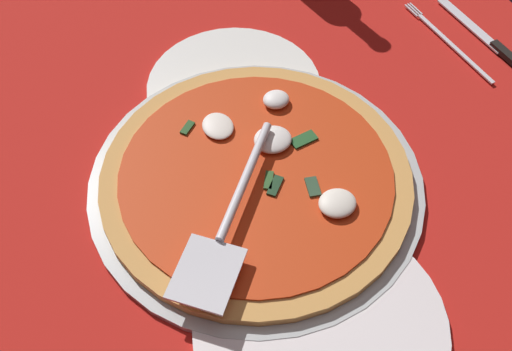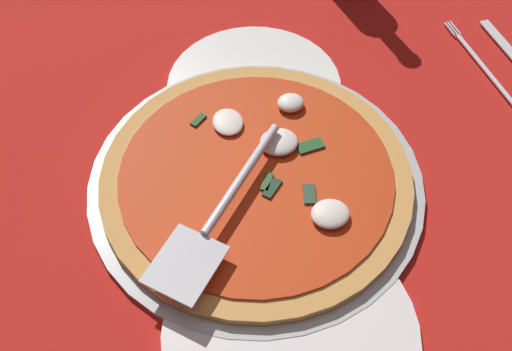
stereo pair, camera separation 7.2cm
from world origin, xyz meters
TOP-DOWN VIEW (x-y plane):
  - ground_plane at (0.00, 0.00)cm, footprint 105.78×105.78cm
  - checker_pattern at (0.00, 0.00)cm, footprint 105.78×105.78cm
  - pizza_pan at (-2.61, 3.72)cm, footprint 39.20×39.20cm
  - dinner_plate_left at (-18.48, 7.41)cm, footprint 23.12×23.12cm
  - dinner_plate_right at (16.21, 2.60)cm, footprint 25.73×25.73cm
  - pizza at (-2.70, 3.89)cm, footprint 36.24×36.24cm
  - pizza_server at (3.11, -1.94)cm, footprint 20.58×18.75cm
  - place_setting_far at (-13.16, 41.51)cm, footprint 20.18×12.77cm

SIDE VIEW (x-z plane):
  - ground_plane at x=0.00cm, z-range -0.80..0.00cm
  - checker_pattern at x=0.00cm, z-range 0.00..0.10cm
  - place_setting_far at x=-13.16cm, z-range -0.23..1.17cm
  - dinner_plate_left at x=-18.48cm, z-range 0.10..1.10cm
  - dinner_plate_right at x=16.21cm, z-range 0.10..1.10cm
  - pizza_pan at x=-2.61cm, z-range 0.10..1.17cm
  - pizza at x=-2.70cm, z-range 0.50..3.32cm
  - pizza_server at x=3.11cm, z-range 3.83..4.83cm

